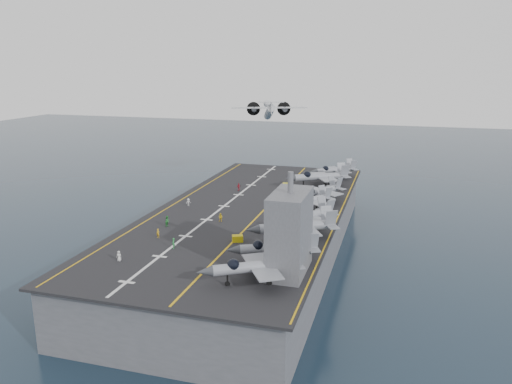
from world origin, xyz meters
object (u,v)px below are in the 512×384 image
(island_superstructure, at_px, (290,223))
(transport_plane, at_px, (269,112))
(fighter_jet_0, at_px, (256,265))
(tow_cart_a, at_px, (238,239))

(island_superstructure, height_order, transport_plane, transport_plane)
(fighter_jet_0, bearing_deg, island_superstructure, 54.09)
(fighter_jet_0, distance_m, tow_cart_a, 16.93)
(tow_cart_a, bearing_deg, fighter_jet_0, -62.73)
(fighter_jet_0, relative_size, transport_plane, 0.61)
(fighter_jet_0, bearing_deg, tow_cart_a, 117.27)
(fighter_jet_0, distance_m, transport_plane, 100.70)
(island_superstructure, height_order, fighter_jet_0, island_superstructure)
(tow_cart_a, relative_size, transport_plane, 0.07)
(island_superstructure, bearing_deg, tow_cart_a, 138.42)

